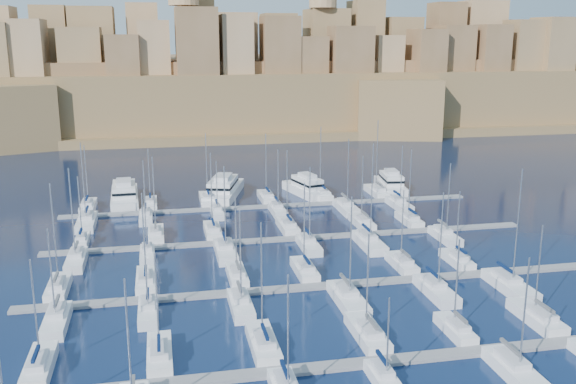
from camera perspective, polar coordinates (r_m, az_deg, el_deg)
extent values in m
plane|color=black|center=(102.02, 1.74, -5.94)|extent=(600.00, 600.00, 0.00)
cube|color=slate|center=(72.08, 8.14, -14.69)|extent=(84.00, 2.00, 0.40)
cube|color=slate|center=(91.08, 3.48, -8.31)|extent=(84.00, 2.00, 0.40)
cube|color=slate|center=(111.19, 0.56, -4.15)|extent=(84.00, 2.00, 0.40)
cube|color=slate|center=(131.91, -1.44, -1.27)|extent=(84.00, 2.00, 0.40)
cube|color=white|center=(74.40, -21.19, -14.31)|extent=(2.66, 8.87, 1.64)
cube|color=silver|center=(73.10, -21.39, -13.82)|extent=(1.86, 3.99, 0.70)
cylinder|color=#9EA0A8|center=(72.16, -21.57, -9.70)|extent=(0.18, 0.18, 10.98)
cube|color=#07183D|center=(72.25, -21.52, -13.24)|extent=(0.35, 3.55, 0.35)
cube|color=white|center=(73.21, -11.34, -14.07)|extent=(2.67, 8.89, 1.64)
cube|color=silver|center=(71.88, -11.38, -13.57)|extent=(1.87, 4.00, 0.70)
cylinder|color=#9EA0A8|center=(70.96, -11.58, -9.46)|extent=(0.18, 0.18, 10.77)
cube|color=#07183D|center=(71.01, -11.41, -12.98)|extent=(0.35, 3.56, 0.35)
cube|color=white|center=(74.20, -2.24, -13.38)|extent=(2.85, 9.51, 1.68)
cube|color=silver|center=(72.83, -2.12, -12.89)|extent=(2.00, 4.28, 0.70)
cylinder|color=#9EA0A8|center=(71.54, -2.36, -7.86)|extent=(0.18, 0.18, 13.32)
cube|color=#07183D|center=(71.94, -2.07, -12.31)|extent=(0.35, 3.81, 0.35)
cube|color=white|center=(76.94, 7.05, -12.44)|extent=(2.88, 9.60, 1.68)
cube|color=silver|center=(75.60, 7.31, -11.94)|extent=(2.02, 4.32, 0.70)
cylinder|color=#9EA0A8|center=(74.74, 7.08, -7.83)|extent=(0.18, 0.18, 11.27)
cube|color=#595B60|center=(74.74, 7.46, -11.37)|extent=(0.35, 3.84, 0.35)
cube|color=white|center=(79.88, 14.63, -11.82)|extent=(2.28, 7.59, 1.58)
cube|color=silver|center=(78.80, 14.92, -11.29)|extent=(1.59, 3.41, 0.70)
cylinder|color=#9EA0A8|center=(77.85, 14.77, -7.72)|extent=(0.18, 0.18, 10.40)
cube|color=#595B60|center=(78.06, 15.09, -10.71)|extent=(0.35, 3.04, 0.35)
cube|color=white|center=(85.87, 21.20, -10.44)|extent=(2.86, 9.52, 1.68)
cube|color=silver|center=(84.69, 21.61, -9.95)|extent=(2.00, 4.28, 0.70)
cylinder|color=#9EA0A8|center=(83.96, 21.40, -6.37)|extent=(0.18, 0.18, 10.96)
cube|color=#595B60|center=(83.92, 21.85, -9.41)|extent=(0.35, 3.81, 0.35)
cylinder|color=#9EA0A8|center=(62.29, -24.26, -13.87)|extent=(0.18, 0.18, 10.90)
cylinder|color=#9EA0A8|center=(59.51, -13.97, -13.23)|extent=(0.18, 0.18, 12.78)
cube|color=silver|center=(64.97, -0.23, -16.46)|extent=(1.78, 3.82, 0.70)
cylinder|color=#9EA0A8|center=(61.24, 0.01, -12.54)|extent=(0.18, 0.18, 11.83)
cube|color=#07183D|center=(64.81, -0.30, -15.47)|extent=(0.35, 3.39, 0.35)
cube|color=white|center=(67.81, 8.60, -16.40)|extent=(2.19, 7.30, 1.56)
cube|color=silver|center=(67.84, 8.42, -15.27)|extent=(1.53, 3.28, 0.70)
cylinder|color=#9EA0A8|center=(65.13, 8.87, -12.72)|extent=(0.18, 0.18, 8.49)
cube|color=#07183D|center=(67.64, 8.34, -14.35)|extent=(0.35, 2.92, 0.35)
cube|color=white|center=(72.47, 19.61, -14.94)|extent=(2.84, 9.46, 1.67)
cube|color=silver|center=(72.63, 19.30, -13.79)|extent=(1.99, 4.26, 0.70)
cylinder|color=#9EA0A8|center=(69.19, 20.27, -10.16)|extent=(0.18, 0.18, 11.90)
cube|color=#595B60|center=(72.52, 19.17, -12.89)|extent=(0.35, 3.78, 0.35)
cube|color=white|center=(94.47, -19.73, -8.09)|extent=(2.73, 9.08, 1.65)
cube|color=silver|center=(93.22, -19.86, -7.62)|extent=(1.91, 4.09, 0.70)
cylinder|color=#9EA0A8|center=(92.40, -20.08, -3.49)|extent=(0.18, 0.18, 13.91)
cube|color=#595B60|center=(92.43, -19.95, -7.11)|extent=(0.35, 3.63, 0.35)
cube|color=white|center=(93.49, -12.48, -7.81)|extent=(2.79, 9.30, 1.67)
cube|color=silver|center=(92.20, -12.52, -7.34)|extent=(1.95, 4.19, 0.70)
cylinder|color=#9EA0A8|center=(91.69, -12.70, -3.73)|extent=(0.18, 0.18, 11.99)
cube|color=#07183D|center=(91.40, -12.56, -6.82)|extent=(0.35, 3.72, 0.35)
cube|color=white|center=(93.59, -4.55, -7.50)|extent=(2.52, 8.39, 1.62)
cube|color=silver|center=(92.40, -4.50, -7.02)|extent=(1.76, 3.78, 0.70)
cylinder|color=#9EA0A8|center=(91.89, -4.66, -3.74)|extent=(0.18, 0.18, 11.02)
cube|color=#595B60|center=(91.64, -4.48, -6.50)|extent=(0.35, 3.36, 0.35)
cube|color=white|center=(95.46, 1.49, -7.02)|extent=(2.69, 8.96, 1.65)
cube|color=silver|center=(94.24, 1.61, -6.54)|extent=(1.88, 4.03, 0.70)
cylinder|color=#9EA0A8|center=(93.62, 1.45, -2.88)|extent=(0.18, 0.18, 12.46)
cube|color=#07183D|center=(93.47, 1.68, -6.03)|extent=(0.35, 3.58, 0.35)
cube|color=white|center=(99.51, 10.07, -6.36)|extent=(2.52, 8.39, 1.62)
cube|color=silver|center=(98.39, 10.28, -5.89)|extent=(1.76, 3.78, 0.70)
cylinder|color=#9EA0A8|center=(97.95, 10.13, -2.88)|extent=(0.18, 0.18, 10.76)
cube|color=#595B60|center=(97.68, 10.39, -5.39)|extent=(0.35, 3.36, 0.35)
cube|color=white|center=(102.92, 14.77, -5.94)|extent=(2.44, 8.12, 1.61)
cube|color=silver|center=(101.86, 15.01, -5.47)|extent=(1.70, 3.65, 0.70)
cylinder|color=#9EA0A8|center=(101.49, 14.87, -2.74)|extent=(0.18, 0.18, 10.14)
cube|color=#07183D|center=(101.19, 15.15, -4.98)|extent=(0.35, 3.25, 0.35)
cube|color=white|center=(84.14, -19.88, -10.84)|extent=(2.74, 9.14, 1.66)
cube|color=silver|center=(84.50, -19.86, -9.85)|extent=(1.92, 4.11, 0.70)
cylinder|color=#9EA0A8|center=(81.34, -20.29, -6.84)|extent=(0.18, 0.18, 11.19)
cube|color=#595B60|center=(84.52, -19.87, -9.08)|extent=(0.35, 3.65, 0.35)
cube|color=white|center=(83.54, -12.31, -10.50)|extent=(2.47, 8.25, 1.61)
cube|color=silver|center=(83.84, -12.35, -9.55)|extent=(1.73, 3.71, 0.70)
cylinder|color=#9EA0A8|center=(80.70, -12.55, -6.32)|extent=(0.18, 0.18, 11.63)
cube|color=#07183D|center=(83.82, -12.38, -8.78)|extent=(0.35, 3.30, 0.35)
cube|color=white|center=(83.72, -4.21, -10.13)|extent=(2.67, 8.90, 1.65)
cube|color=silver|center=(84.07, -4.30, -9.16)|extent=(1.87, 4.01, 0.70)
cylinder|color=#9EA0A8|center=(80.77, -4.25, -5.79)|extent=(0.18, 0.18, 12.11)
cube|color=#595B60|center=(84.08, -4.35, -8.38)|extent=(0.35, 3.56, 0.35)
cube|color=white|center=(85.68, 5.37, -9.55)|extent=(3.17, 10.58, 1.73)
cube|color=silver|center=(86.14, 5.19, -8.54)|extent=(2.22, 4.76, 0.70)
cylinder|color=#9EA0A8|center=(82.52, 5.59, -4.90)|extent=(0.18, 0.18, 13.28)
cube|color=#595B60|center=(86.22, 5.10, -7.76)|extent=(0.35, 4.23, 0.35)
cube|color=white|center=(90.29, 13.03, -8.63)|extent=(2.92, 9.72, 1.69)
cube|color=silver|center=(90.67, 12.82, -7.71)|extent=(2.04, 4.38, 0.70)
cylinder|color=#9EA0A8|center=(87.36, 13.42, -4.24)|extent=(0.18, 0.18, 13.14)
cube|color=#07183D|center=(90.71, 12.73, -6.98)|extent=(0.35, 3.89, 0.35)
cube|color=white|center=(94.70, 19.12, -7.96)|extent=(3.19, 10.63, 1.73)
cube|color=silver|center=(95.12, 18.86, -7.06)|extent=(2.23, 4.78, 0.70)
cylinder|color=#9EA0A8|center=(91.48, 19.72, -2.93)|extent=(0.18, 0.18, 15.91)
cube|color=#07183D|center=(95.19, 18.75, -6.36)|extent=(0.35, 4.25, 0.35)
cube|color=white|center=(114.08, -17.82, -4.21)|extent=(2.18, 7.25, 1.56)
cube|color=silver|center=(113.06, -17.90, -3.78)|extent=(1.52, 3.26, 0.70)
cylinder|color=#9EA0A8|center=(112.79, -18.02, -1.26)|extent=(0.18, 0.18, 10.40)
cube|color=#07183D|center=(112.41, -17.95, -3.32)|extent=(0.35, 2.90, 0.35)
cube|color=white|center=(114.11, -11.66, -3.80)|extent=(2.70, 9.01, 1.65)
cube|color=silver|center=(112.91, -11.68, -3.36)|extent=(1.89, 4.06, 0.70)
cylinder|color=#9EA0A8|center=(112.60, -11.83, -0.17)|extent=(0.18, 0.18, 12.99)
cube|color=#595B60|center=(112.17, -11.71, -2.92)|extent=(0.35, 3.61, 0.35)
cube|color=white|center=(114.52, -6.70, -3.53)|extent=(2.77, 9.22, 1.66)
cube|color=silver|center=(113.30, -6.68, -3.10)|extent=(1.94, 4.15, 0.70)
cylinder|color=#9EA0A8|center=(112.99, -6.83, 0.15)|extent=(0.18, 0.18, 13.28)
cube|color=#07183D|center=(112.56, -6.67, -2.66)|extent=(0.35, 3.69, 0.35)
cube|color=white|center=(116.42, -0.04, -3.15)|extent=(2.82, 9.41, 1.67)
cube|color=silver|center=(115.20, 0.06, -2.71)|extent=(1.98, 4.23, 0.70)
cylinder|color=#9EA0A8|center=(114.93, -0.08, 0.47)|extent=(0.18, 0.18, 13.21)
cube|color=#07183D|center=(114.46, 0.10, -2.28)|extent=(0.35, 3.76, 0.35)
cube|color=white|center=(119.71, 6.59, -2.77)|extent=(2.70, 9.00, 1.65)
cube|color=silver|center=(118.56, 6.74, -2.34)|extent=(1.89, 4.05, 0.70)
cylinder|color=#9EA0A8|center=(118.40, 6.62, 0.41)|extent=(0.18, 0.18, 11.78)
cube|color=#595B60|center=(117.86, 6.83, -1.91)|extent=(0.35, 3.60, 0.35)
cube|color=white|center=(122.68, 10.72, -2.52)|extent=(2.61, 8.70, 1.64)
cube|color=silver|center=(121.59, 10.90, -2.10)|extent=(1.83, 3.92, 0.70)
cylinder|color=#9EA0A8|center=(121.29, 10.79, 0.79)|extent=(0.18, 0.18, 12.71)
cube|color=#07183D|center=(120.93, 11.00, -1.67)|extent=(0.35, 3.48, 0.35)
cube|color=white|center=(104.41, -18.30, -5.89)|extent=(2.76, 9.19, 1.66)
cube|color=silver|center=(104.90, -18.29, -5.11)|extent=(1.93, 4.14, 0.70)
cylinder|color=#9EA0A8|center=(101.70, -18.65, -1.82)|extent=(0.18, 0.18, 13.96)
cube|color=#595B60|center=(105.01, -18.31, -4.49)|extent=(0.35, 3.68, 0.35)
cube|color=white|center=(104.36, -12.39, -5.53)|extent=(2.27, 7.57, 1.58)
cube|color=silver|center=(104.72, -12.42, -4.80)|extent=(1.59, 3.41, 0.70)
cylinder|color=#9EA0A8|center=(102.26, -12.56, -2.51)|extent=(0.18, 0.18, 10.09)
cube|color=#07183D|center=(104.76, -12.45, -4.19)|extent=(0.35, 3.03, 0.35)
cube|color=white|center=(103.50, -5.57, -5.39)|extent=(3.07, 10.22, 1.71)
cube|color=silver|center=(104.08, -5.64, -4.58)|extent=(2.15, 4.60, 0.70)
cylinder|color=#9EA0A8|center=(100.80, -5.64, -1.42)|extent=(0.18, 0.18, 13.38)
cube|color=#07183D|center=(104.24, -5.69, -3.94)|extent=(0.35, 4.09, 0.35)
cube|color=white|center=(106.31, 1.86, -4.82)|extent=(2.68, 8.92, 1.65)
cube|color=silver|center=(106.77, 1.76, -4.08)|extent=(1.87, 4.01, 0.70)
cylinder|color=#9EA0A8|center=(103.84, 1.95, -1.16)|extent=(0.18, 0.18, 12.63)
cube|color=#07183D|center=(106.87, 1.70, -3.47)|extent=(0.35, 3.57, 0.35)
cube|color=white|center=(108.23, 7.23, -4.56)|extent=(3.19, 10.62, 1.73)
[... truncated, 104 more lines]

